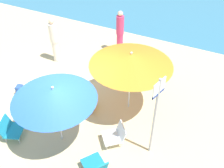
% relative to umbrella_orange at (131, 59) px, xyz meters
% --- Properties ---
extents(ground_plane, '(40.00, 40.00, 0.00)m').
position_rel_umbrella_orange_xyz_m(ground_plane, '(-1.59, -1.12, -1.68)').
color(ground_plane, '#D3BC8C').
extents(umbrella_orange, '(2.20, 2.20, 1.90)m').
position_rel_umbrella_orange_xyz_m(umbrella_orange, '(0.00, 0.00, 0.00)').
color(umbrella_orange, silver).
rests_on(umbrella_orange, ground_plane).
extents(umbrella_blue, '(1.95, 1.95, 1.77)m').
position_rel_umbrella_orange_xyz_m(umbrella_blue, '(-1.05, -1.87, -0.13)').
color(umbrella_blue, silver).
rests_on(umbrella_blue, ground_plane).
extents(beach_chair_a, '(0.73, 0.72, 0.54)m').
position_rel_umbrella_orange_xyz_m(beach_chair_a, '(0.23, -1.34, -1.40)').
color(beach_chair_a, white).
rests_on(beach_chair_a, ground_plane).
extents(beach_chair_b, '(0.67, 0.70, 0.55)m').
position_rel_umbrella_orange_xyz_m(beach_chair_b, '(-2.27, -2.38, -1.39)').
color(beach_chair_b, teal).
rests_on(beach_chair_b, ground_plane).
extents(beach_chair_c, '(0.70, 0.59, 0.64)m').
position_rel_umbrella_orange_xyz_m(beach_chair_c, '(-1.17, -0.65, -1.34)').
color(beach_chair_c, gold).
rests_on(beach_chair_c, ground_plane).
extents(beach_chair_d, '(0.51, 0.63, 0.58)m').
position_rel_umbrella_orange_xyz_m(beach_chair_d, '(-0.36, 1.31, -1.37)').
color(beach_chair_d, red).
rests_on(beach_chair_d, ground_plane).
extents(beach_chair_e, '(0.69, 0.72, 0.58)m').
position_rel_umbrella_orange_xyz_m(beach_chair_e, '(-2.11, -1.03, -1.36)').
color(beach_chair_e, red).
rests_on(beach_chair_e, ground_plane).
extents(beach_chair_f, '(0.74, 0.71, 0.56)m').
position_rel_umbrella_orange_xyz_m(beach_chair_f, '(0.22, -2.34, -1.40)').
color(beach_chair_f, teal).
rests_on(beach_chair_f, ground_plane).
extents(person_a, '(0.28, 0.28, 1.66)m').
position_rel_umbrella_orange_xyz_m(person_a, '(-1.56, 2.68, -0.84)').
color(person_a, '#DB3866').
rests_on(person_a, ground_plane).
extents(person_b, '(0.29, 0.29, 1.65)m').
position_rel_umbrella_orange_xyz_m(person_b, '(-3.37, 1.07, -0.84)').
color(person_b, silver).
rests_on(person_b, ground_plane).
extents(warning_sign, '(0.13, 0.41, 2.26)m').
position_rel_umbrella_orange_xyz_m(warning_sign, '(1.10, -1.19, -0.25)').
color(warning_sign, '#ADADB2').
rests_on(warning_sign, ground_plane).
extents(swim_ring, '(0.56, 0.56, 0.09)m').
position_rel_umbrella_orange_xyz_m(swim_ring, '(-2.40, -0.21, -1.64)').
color(swim_ring, '#E54C7F').
rests_on(swim_ring, ground_plane).
extents(beach_bag, '(0.22, 0.26, 0.32)m').
position_rel_umbrella_orange_xyz_m(beach_bag, '(-3.25, -1.01, -1.52)').
color(beach_bag, '#2D519E').
rests_on(beach_bag, ground_plane).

